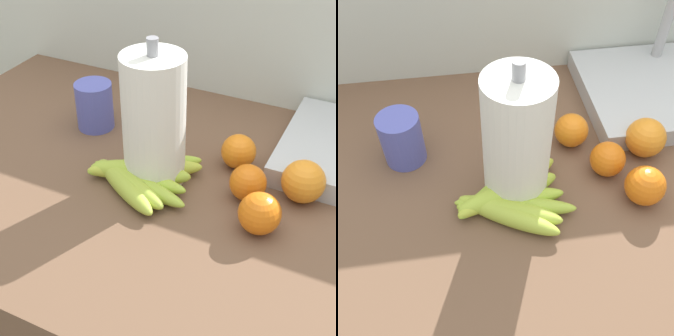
% 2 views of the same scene
% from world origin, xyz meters
% --- Properties ---
extents(wall_back, '(2.03, 0.06, 1.30)m').
position_xyz_m(wall_back, '(0.00, 0.40, 0.65)').
color(wall_back, silver).
rests_on(wall_back, ground).
extents(banana_bunch, '(0.22, 0.21, 0.04)m').
position_xyz_m(banana_bunch, '(-0.26, -0.03, 0.92)').
color(banana_bunch, '#AAC13F').
rests_on(banana_bunch, counter).
extents(orange_center, '(0.07, 0.07, 0.07)m').
position_xyz_m(orange_center, '(-0.02, -0.06, 0.93)').
color(orange_center, orange).
rests_on(orange_center, counter).
extents(orange_back_right, '(0.08, 0.08, 0.08)m').
position_xyz_m(orange_back_right, '(0.02, 0.06, 0.94)').
color(orange_back_right, orange).
rests_on(orange_back_right, counter).
extents(orange_front, '(0.07, 0.07, 0.07)m').
position_xyz_m(orange_front, '(-0.07, 0.02, 0.93)').
color(orange_front, orange).
rests_on(orange_front, counter).
extents(orange_right, '(0.07, 0.07, 0.07)m').
position_xyz_m(orange_right, '(-0.12, 0.10, 0.93)').
color(orange_right, orange).
rests_on(orange_right, counter).
extents(paper_towel_roll, '(0.11, 0.11, 0.27)m').
position_xyz_m(paper_towel_roll, '(-0.24, 0.00, 1.02)').
color(paper_towel_roll, white).
rests_on(paper_towel_roll, counter).
extents(mug, '(0.08, 0.08, 0.10)m').
position_xyz_m(mug, '(-0.45, 0.11, 0.95)').
color(mug, '#565CBF').
rests_on(mug, counter).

